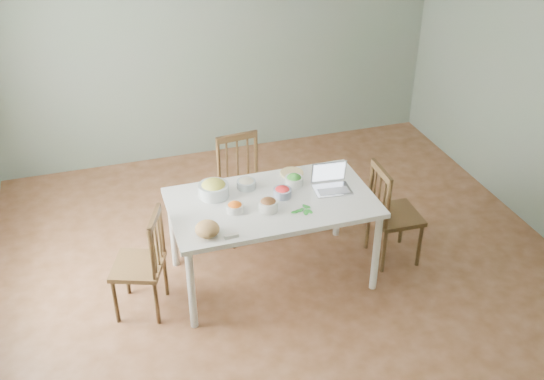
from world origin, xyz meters
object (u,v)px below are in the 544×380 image
object	(u,v)px
chair_left	(138,264)
bowl_squash	(214,188)
chair_right	(396,213)
chair_far	(245,190)
bread_boule	(207,229)
laptop	(333,180)
dining_table	(272,239)

from	to	relation	value
chair_left	bowl_squash	distance (m)	0.85
chair_left	chair_right	world-z (taller)	chair_right
chair_left	chair_far	bearing A→B (deg)	145.56
bowl_squash	bread_boule	bearing A→B (deg)	-107.98
chair_left	bread_boule	bearing A→B (deg)	85.18
laptop	bread_boule	bearing A→B (deg)	-159.19
chair_right	laptop	size ratio (longest dim) A/B	3.14
laptop	dining_table	bearing A→B (deg)	-175.18
dining_table	chair_left	bearing A→B (deg)	-176.30
dining_table	chair_right	world-z (taller)	chair_right
dining_table	chair_right	xyz separation A→B (m)	(1.12, -0.06, 0.08)
chair_right	bowl_squash	bearing A→B (deg)	82.15
chair_left	dining_table	bearing A→B (deg)	114.23
dining_table	bowl_squash	size ratio (longest dim) A/B	6.69
bread_boule	bowl_squash	world-z (taller)	bowl_squash
bowl_squash	laptop	bearing A→B (deg)	-12.61
chair_right	laptop	distance (m)	0.73
chair_far	bowl_squash	world-z (taller)	chair_far
laptop	chair_far	bearing A→B (deg)	134.56
chair_right	laptop	bearing A→B (deg)	86.50
dining_table	laptop	distance (m)	0.72
chair_far	laptop	bearing A→B (deg)	-56.47
chair_left	chair_right	bearing A→B (deg)	110.84
dining_table	chair_far	bearing A→B (deg)	93.53
chair_left	laptop	world-z (taller)	laptop
bread_boule	bowl_squash	xyz separation A→B (m)	(0.17, 0.53, 0.01)
bread_boule	bowl_squash	distance (m)	0.56
dining_table	laptop	bearing A→B (deg)	-0.28
bowl_squash	chair_left	bearing A→B (deg)	-157.75
chair_right	bread_boule	xyz separation A→B (m)	(-1.73, -0.26, 0.37)
chair_right	laptop	xyz separation A→B (m)	(-0.60, 0.06, 0.41)
bread_boule	chair_left	bearing A→B (deg)	154.65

